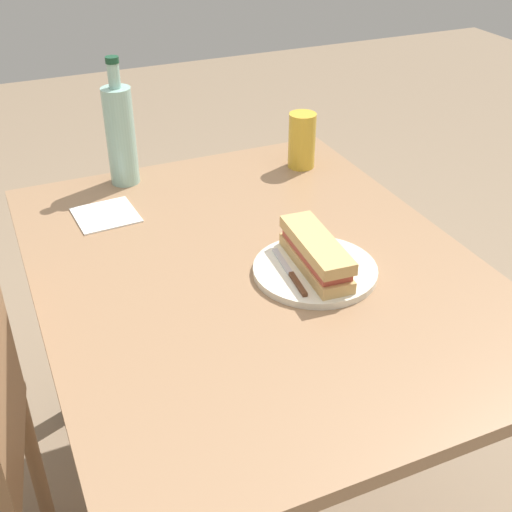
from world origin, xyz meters
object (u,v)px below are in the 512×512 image
plate_near (315,270)px  knife_near (291,274)px  dining_table (256,306)px  water_bottle (120,134)px  beer_glass (302,140)px  baguette_sandwich_near (316,253)px

plate_near → knife_near: knife_near is taller
dining_table → knife_near: (-0.09, -0.04, 0.13)m
water_bottle → beer_glass: size_ratio=2.18×
baguette_sandwich_near → beer_glass: (0.48, -0.21, 0.03)m
knife_near → beer_glass: (0.49, -0.27, 0.06)m
water_bottle → knife_near: bearing=-162.0°
water_bottle → beer_glass: bearing=-101.8°
dining_table → knife_near: knife_near is taller
dining_table → plate_near: bearing=-129.6°
baguette_sandwich_near → water_bottle: water_bottle is taller
plate_near → beer_glass: (0.48, -0.21, 0.07)m
knife_near → water_bottle: water_bottle is taller
dining_table → beer_glass: beer_glass is taller
beer_glass → plate_near: bearing=156.2°
plate_near → baguette_sandwich_near: 0.04m
dining_table → water_bottle: size_ratio=3.51×
baguette_sandwich_near → beer_glass: size_ratio=1.55×
water_bottle → beer_glass: (-0.10, -0.46, -0.06)m
baguette_sandwich_near → beer_glass: beer_glass is taller
plate_near → knife_near: 0.06m
dining_table → water_bottle: 0.58m
plate_near → beer_glass: beer_glass is taller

